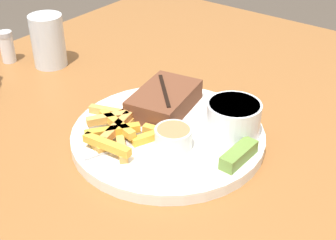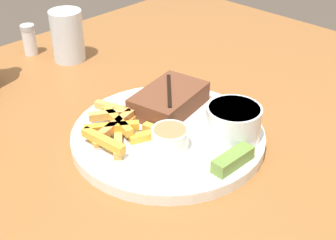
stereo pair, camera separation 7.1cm
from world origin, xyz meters
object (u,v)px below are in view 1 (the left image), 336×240
drinking_glass (48,41)px  dinner_plate (168,136)px  steak_portion (164,100)px  pickle_spear (240,153)px  coleslaw_cup (233,117)px  salt_shaker (7,47)px  dipping_sauce_cup (173,137)px  fork_utensil (122,145)px

drinking_glass → dinner_plate: bearing=-101.5°
steak_portion → drinking_glass: bearing=85.6°
pickle_spear → drinking_glass: (0.07, 0.48, 0.02)m
coleslaw_cup → pickle_spear: (-0.05, -0.04, -0.02)m
pickle_spear → salt_shaker: bearing=87.3°
dipping_sauce_cup → salt_shaker: (0.06, 0.47, -0.00)m
pickle_spear → salt_shaker: 0.56m
steak_portion → coleslaw_cup: (0.01, -0.13, 0.01)m
salt_shaker → coleslaw_cup: bearing=-87.4°
coleslaw_cup → fork_utensil: bearing=138.8°
coleslaw_cup → dipping_sauce_cup: 0.10m
dinner_plate → drinking_glass: bearing=78.5°
dinner_plate → salt_shaker: 0.44m
dipping_sauce_cup → pickle_spear: 0.10m
drinking_glass → salt_shaker: drinking_glass is taller
dinner_plate → fork_utensil: (-0.07, 0.03, 0.01)m
steak_portion → pickle_spear: 0.17m
coleslaw_cup → drinking_glass: (0.02, 0.44, 0.00)m
drinking_glass → salt_shaker: size_ratio=1.61×
dinner_plate → steak_portion: bearing=42.4°
fork_utensil → salt_shaker: salt_shaker is taller
drinking_glass → salt_shaker: (-0.04, 0.08, -0.02)m
pickle_spear → drinking_glass: 0.48m
dipping_sauce_cup → salt_shaker: 0.47m
pickle_spear → salt_shaker: salt_shaker is taller
dinner_plate → pickle_spear: (0.00, -0.12, 0.02)m
dinner_plate → coleslaw_cup: bearing=-56.6°
fork_utensil → dinner_plate: bearing=0.0°
steak_portion → pickle_spear: steak_portion is taller
pickle_spear → fork_utensil: bearing=116.7°
dinner_plate → salt_shaker: salt_shaker is taller
pickle_spear → steak_portion: bearing=75.2°
pickle_spear → fork_utensil: (-0.08, 0.15, -0.01)m
salt_shaker → steak_portion: bearing=-87.3°
salt_shaker → drinking_glass: bearing=-62.7°
steak_portion → drinking_glass: (0.02, 0.31, 0.02)m
dinner_plate → drinking_glass: 0.36m
coleslaw_cup → pickle_spear: 0.07m
drinking_glass → coleslaw_cup: bearing=-92.4°
dinner_plate → salt_shaker: (0.03, 0.44, 0.02)m
dipping_sauce_cup → drinking_glass: size_ratio=0.52×
dinner_plate → coleslaw_cup: (0.05, -0.08, 0.04)m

